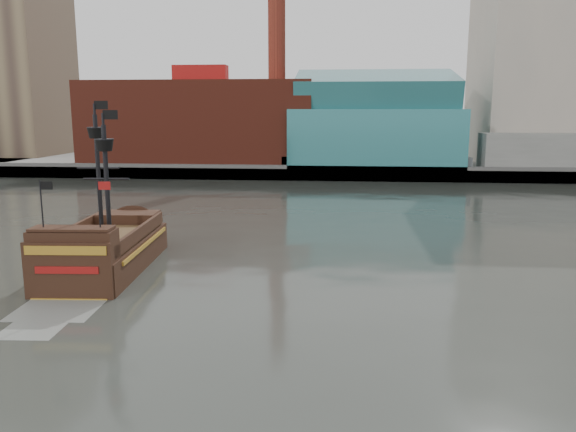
# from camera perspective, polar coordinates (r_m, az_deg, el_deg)

# --- Properties ---
(ground) EXTENTS (400.00, 400.00, 0.00)m
(ground) POSITION_cam_1_polar(r_m,az_deg,el_deg) (35.02, -1.57, -8.94)
(ground) COLOR #292C27
(ground) RESTS_ON ground
(promenade_far) EXTENTS (220.00, 60.00, 2.00)m
(promenade_far) POSITION_cam_1_polar(r_m,az_deg,el_deg) (125.28, 3.47, 5.71)
(promenade_far) COLOR slate
(promenade_far) RESTS_ON ground
(seawall) EXTENTS (220.00, 1.00, 2.60)m
(seawall) POSITION_cam_1_polar(r_m,az_deg,el_deg) (95.91, 2.89, 4.38)
(seawall) COLOR #4C4C49
(seawall) RESTS_ON ground
(skyline) EXTENTS (149.00, 45.00, 62.00)m
(skyline) POSITION_cam_1_polar(r_m,az_deg,el_deg) (118.02, 6.12, 16.82)
(skyline) COLOR brown
(skyline) RESTS_ON promenade_far
(pirate_ship) EXTENTS (6.62, 18.20, 13.39)m
(pirate_ship) POSITION_cam_1_polar(r_m,az_deg,el_deg) (44.12, -18.04, -3.69)
(pirate_ship) COLOR black
(pirate_ship) RESTS_ON ground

